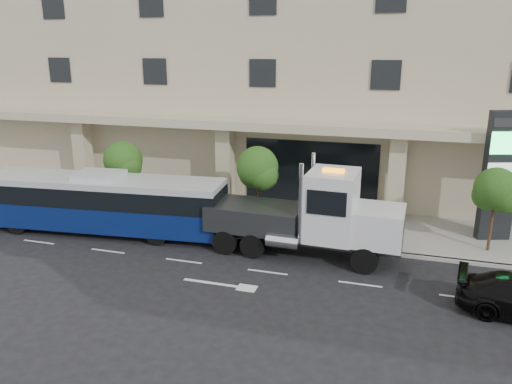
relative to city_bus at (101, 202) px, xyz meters
The scene contains 10 objects.
ground 9.84m from the city_bus, ahead, with size 120.00×120.00×0.00m, color black.
sidewalk 10.70m from the city_bus, 23.91° to the left, with size 120.00×6.00×0.15m, color gray.
curb 9.89m from the city_bus, ahead, with size 120.00×0.30×0.15m, color gray.
convention_center 19.46m from the city_bus, 56.68° to the left, with size 60.00×17.60×20.00m.
tree_left 3.23m from the city_bus, 96.04° to the left, with size 2.27×2.20×4.22m.
tree_mid 8.37m from the city_bus, 20.51° to the left, with size 2.28×2.20×4.38m.
tree_right 19.46m from the city_bus, ahead, with size 2.10×2.00×4.04m.
city_bus is the anchor object (origin of this frame).
tow_truck 11.13m from the city_bus, ahead, with size 10.32×2.87×4.69m.
signage_pylon 20.16m from the city_bus, 13.31° to the left, with size 1.70×1.05×6.45m.
Camera 1 is at (5.33, -20.74, 9.49)m, focal length 35.00 mm.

